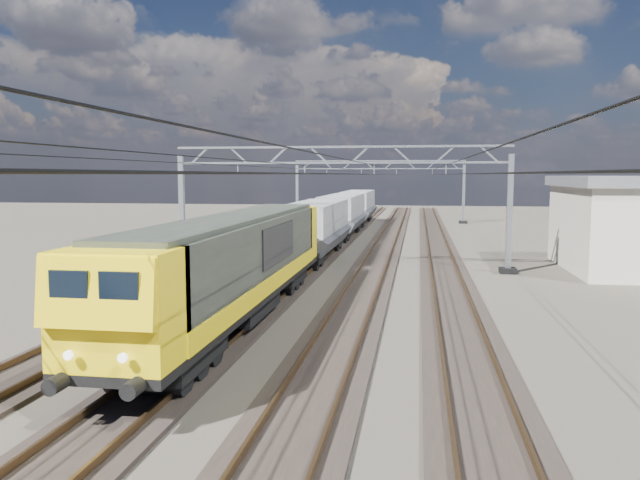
# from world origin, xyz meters

# --- Properties ---
(ground) EXTENTS (160.00, 160.00, 0.00)m
(ground) POSITION_xyz_m (0.00, 0.00, 0.00)
(ground) COLOR black
(ground) RESTS_ON ground
(track_outer_west) EXTENTS (2.60, 140.00, 0.30)m
(track_outer_west) POSITION_xyz_m (-6.00, 0.00, 0.07)
(track_outer_west) COLOR black
(track_outer_west) RESTS_ON ground
(track_loco) EXTENTS (2.60, 140.00, 0.30)m
(track_loco) POSITION_xyz_m (-2.00, 0.00, 0.07)
(track_loco) COLOR black
(track_loco) RESTS_ON ground
(track_inner_east) EXTENTS (2.60, 140.00, 0.30)m
(track_inner_east) POSITION_xyz_m (2.00, 0.00, 0.07)
(track_inner_east) COLOR black
(track_inner_east) RESTS_ON ground
(track_outer_east) EXTENTS (2.60, 140.00, 0.30)m
(track_outer_east) POSITION_xyz_m (6.00, 0.00, 0.07)
(track_outer_east) COLOR black
(track_outer_east) RESTS_ON ground
(catenary_gantry_mid) EXTENTS (19.90, 0.90, 7.11)m
(catenary_gantry_mid) POSITION_xyz_m (0.00, 4.00, 3.91)
(catenary_gantry_mid) COLOR #969DA4
(catenary_gantry_mid) RESTS_ON ground
(catenary_gantry_far) EXTENTS (19.90, 0.90, 7.11)m
(catenary_gantry_far) POSITION_xyz_m (0.00, 40.00, 3.91)
(catenary_gantry_far) COLOR #969DA4
(catenary_gantry_far) RESTS_ON ground
(overhead_wires) EXTENTS (12.03, 140.00, 0.53)m
(overhead_wires) POSITION_xyz_m (0.00, 8.00, 5.75)
(overhead_wires) COLOR black
(overhead_wires) RESTS_ON ground
(locomotive) EXTENTS (2.76, 21.10, 3.62)m
(locomotive) POSITION_xyz_m (-2.00, -9.78, 2.33)
(locomotive) COLOR black
(locomotive) RESTS_ON ground
(hopper_wagon_lead) EXTENTS (3.38, 13.00, 3.25)m
(hopper_wagon_lead) POSITION_xyz_m (-2.00, 7.92, 2.23)
(hopper_wagon_lead) COLOR black
(hopper_wagon_lead) RESTS_ON ground
(hopper_wagon_mid) EXTENTS (3.38, 13.00, 3.25)m
(hopper_wagon_mid) POSITION_xyz_m (-2.00, 22.12, 2.23)
(hopper_wagon_mid) COLOR black
(hopper_wagon_mid) RESTS_ON ground
(hopper_wagon_third) EXTENTS (3.38, 13.00, 3.25)m
(hopper_wagon_third) POSITION_xyz_m (-2.00, 36.32, 2.23)
(hopper_wagon_third) COLOR black
(hopper_wagon_third) RESTS_ON ground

